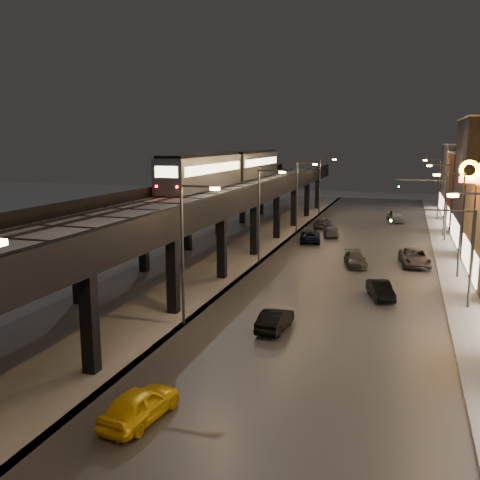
% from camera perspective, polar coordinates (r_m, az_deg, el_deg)
% --- Properties ---
extents(ground, '(220.00, 220.00, 0.00)m').
position_cam_1_polar(ground, '(24.10, -17.36, -18.74)').
color(ground, silver).
extents(road_surface, '(17.00, 120.00, 0.06)m').
position_cam_1_polar(road_surface, '(53.56, 11.64, -2.18)').
color(road_surface, '#46474D').
rests_on(road_surface, ground).
extents(sidewalk_right, '(4.00, 120.00, 0.14)m').
position_cam_1_polar(sidewalk_right, '(53.56, 22.35, -2.72)').
color(sidewalk_right, '#9FA1A8').
rests_on(sidewalk_right, ground).
extents(under_viaduct_pavement, '(11.00, 120.00, 0.06)m').
position_cam_1_polar(under_viaduct_pavement, '(56.44, -2.12, -1.32)').
color(under_viaduct_pavement, '#9FA1A8').
rests_on(under_viaduct_pavement, ground).
extents(elevated_viaduct, '(9.00, 100.00, 6.30)m').
position_cam_1_polar(elevated_viaduct, '(52.62, -3.31, 3.97)').
color(elevated_viaduct, black).
rests_on(elevated_viaduct, ground).
extents(viaduct_trackbed, '(8.40, 100.00, 0.32)m').
position_cam_1_polar(viaduct_trackbed, '(52.66, -3.28, 4.82)').
color(viaduct_trackbed, '#B2B7C1').
rests_on(viaduct_trackbed, elevated_viaduct).
extents(viaduct_parapet_streetside, '(0.30, 100.00, 1.10)m').
position_cam_1_polar(viaduct_parapet_streetside, '(51.27, 1.31, 5.20)').
color(viaduct_parapet_streetside, black).
rests_on(viaduct_parapet_streetside, elevated_viaduct).
extents(viaduct_parapet_far, '(0.30, 100.00, 1.10)m').
position_cam_1_polar(viaduct_parapet_far, '(54.32, -7.58, 5.41)').
color(viaduct_parapet_far, black).
rests_on(viaduct_parapet_far, elevated_viaduct).
extents(streetlight_left_1, '(2.57, 0.28, 9.00)m').
position_cam_1_polar(streetlight_left_1, '(33.33, -5.75, -0.54)').
color(streetlight_left_1, '#38383A').
rests_on(streetlight_left_1, ground).
extents(streetlight_left_2, '(2.57, 0.28, 9.00)m').
position_cam_1_polar(streetlight_left_2, '(50.17, 2.33, 3.22)').
color(streetlight_left_2, '#38383A').
rests_on(streetlight_left_2, ground).
extents(streetlight_right_2, '(2.56, 0.28, 9.00)m').
position_cam_1_polar(streetlight_right_2, '(48.67, 22.24, 2.22)').
color(streetlight_right_2, '#38383A').
rests_on(streetlight_right_2, ground).
extents(streetlight_left_3, '(2.57, 0.28, 9.00)m').
position_cam_1_polar(streetlight_left_3, '(67.61, 6.32, 5.05)').
color(streetlight_left_3, '#38383A').
rests_on(streetlight_left_3, ground).
extents(streetlight_right_3, '(2.56, 0.28, 9.00)m').
position_cam_1_polar(streetlight_right_3, '(66.50, 21.02, 4.32)').
color(streetlight_right_3, '#38383A').
rests_on(streetlight_right_3, ground).
extents(streetlight_left_4, '(2.57, 0.28, 9.00)m').
position_cam_1_polar(streetlight_left_4, '(85.28, 8.67, 6.11)').
color(streetlight_left_4, '#38383A').
rests_on(streetlight_left_4, ground).
extents(streetlight_right_4, '(2.56, 0.28, 9.00)m').
position_cam_1_polar(streetlight_right_4, '(84.41, 20.31, 5.54)').
color(streetlight_right_4, '#38383A').
rests_on(streetlight_right_4, ground).
extents(traffic_light_rig_a, '(6.10, 0.34, 7.00)m').
position_cam_1_polar(traffic_light_rig_a, '(39.84, 21.92, -0.51)').
color(traffic_light_rig_a, '#38383A').
rests_on(traffic_light_rig_a, ground).
extents(traffic_light_rig_b, '(6.10, 0.34, 7.00)m').
position_cam_1_polar(traffic_light_rig_b, '(69.50, 20.10, 4.01)').
color(traffic_light_rig_b, '#38383A').
rests_on(traffic_light_rig_b, ground).
extents(subway_train, '(3.06, 37.20, 3.66)m').
position_cam_1_polar(subway_train, '(66.58, -1.02, 7.79)').
color(subway_train, gray).
rests_on(subway_train, viaduct_trackbed).
extents(car_taxi, '(2.23, 4.38, 1.43)m').
position_cam_1_polar(car_taxi, '(23.70, -10.64, -16.99)').
color(car_taxi, yellow).
rests_on(car_taxi, ground).
extents(car_near_white, '(1.67, 4.07, 1.31)m').
position_cam_1_polar(car_near_white, '(33.49, 3.76, -8.57)').
color(car_near_white, black).
rests_on(car_near_white, ground).
extents(car_mid_silver, '(3.11, 5.26, 1.37)m').
position_cam_1_polar(car_mid_silver, '(62.59, 7.49, 0.38)').
color(car_mid_silver, black).
rests_on(car_mid_silver, ground).
extents(car_mid_dark, '(2.54, 4.67, 1.28)m').
position_cam_1_polar(car_mid_dark, '(66.64, 9.67, 0.90)').
color(car_mid_dark, slate).
rests_on(car_mid_dark, ground).
extents(car_far_white, '(2.10, 4.33, 1.42)m').
position_cam_1_polar(car_far_white, '(73.01, 8.80, 1.81)').
color(car_far_white, '#40444C').
rests_on(car_far_white, ground).
extents(car_onc_silver, '(2.47, 4.19, 1.30)m').
position_cam_1_polar(car_onc_silver, '(41.18, 14.75, -5.25)').
color(car_onc_silver, black).
rests_on(car_onc_silver, ground).
extents(car_onc_dark, '(3.17, 5.77, 1.53)m').
position_cam_1_polar(car_onc_dark, '(52.81, 18.15, -1.85)').
color(car_onc_dark, '#444445').
rests_on(car_onc_dark, ground).
extents(car_onc_white, '(2.74, 4.70, 1.28)m').
position_cam_1_polar(car_onc_white, '(51.16, 12.20, -2.09)').
color(car_onc_white, '#3E3F41').
rests_on(car_onc_white, ground).
extents(car_onc_red, '(3.11, 4.80, 1.52)m').
position_cam_1_polar(car_onc_red, '(80.51, 16.26, 2.35)').
color(car_onc_red, gray).
rests_on(car_onc_red, ground).
extents(sign_mcdonalds, '(2.97, 0.86, 10.04)m').
position_cam_1_polar(sign_mcdonalds, '(48.64, 23.97, 5.58)').
color(sign_mcdonalds, '#38383A').
rests_on(sign_mcdonalds, ground).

